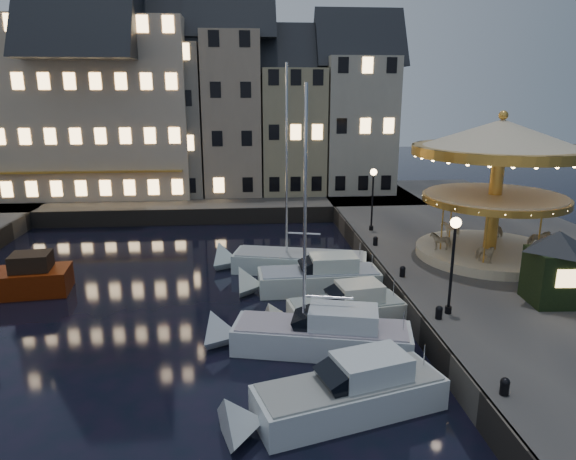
{
  "coord_description": "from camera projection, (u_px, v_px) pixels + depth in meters",
  "views": [
    {
      "loc": [
        -1.25,
        -18.37,
        10.35
      ],
      "look_at": [
        1.0,
        8.0,
        3.2
      ],
      "focal_mm": 32.0,
      "sensor_mm": 36.0,
      "label": 1
    }
  ],
  "objects": [
    {
      "name": "ground",
      "position": [
        280.0,
        360.0,
        20.47
      ],
      "size": [
        160.0,
        160.0,
        0.0
      ],
      "primitive_type": "plane",
      "color": "black",
      "rests_on": "ground"
    },
    {
      "name": "quay_east",
      "position": [
        535.0,
        281.0,
        27.22
      ],
      "size": [
        16.0,
        56.0,
        1.3
      ],
      "primitive_type": "cube",
      "color": "#474442",
      "rests_on": "ground"
    },
    {
      "name": "quay_north",
      "position": [
        171.0,
        202.0,
        46.58
      ],
      "size": [
        44.0,
        12.0,
        1.3
      ],
      "primitive_type": "cube",
      "color": "#474442",
      "rests_on": "ground"
    },
    {
      "name": "quaywall_e",
      "position": [
        387.0,
        285.0,
        26.57
      ],
      "size": [
        0.15,
        44.0,
        1.3
      ],
      "primitive_type": "cube",
      "color": "#47423A",
      "rests_on": "ground"
    },
    {
      "name": "quaywall_n",
      "position": [
        186.0,
        217.0,
        40.97
      ],
      "size": [
        48.0,
        0.15,
        1.3
      ],
      "primitive_type": "cube",
      "color": "#47423A",
      "rests_on": "ground"
    },
    {
      "name": "streetlamp_b",
      "position": [
        453.0,
        252.0,
        20.98
      ],
      "size": [
        0.44,
        0.44,
        4.17
      ],
      "color": "black",
      "rests_on": "quay_east"
    },
    {
      "name": "streetlamp_c",
      "position": [
        373.0,
        191.0,
        33.96
      ],
      "size": [
        0.44,
        0.44,
        4.17
      ],
      "color": "black",
      "rests_on": "quay_east"
    },
    {
      "name": "bollard_a",
      "position": [
        505.0,
        386.0,
        15.79
      ],
      "size": [
        0.3,
        0.3,
        0.57
      ],
      "color": "black",
      "rests_on": "quay_east"
    },
    {
      "name": "bollard_b",
      "position": [
        439.0,
        312.0,
        21.08
      ],
      "size": [
        0.3,
        0.3,
        0.57
      ],
      "color": "black",
      "rests_on": "quay_east"
    },
    {
      "name": "bollard_c",
      "position": [
        403.0,
        271.0,
        25.89
      ],
      "size": [
        0.3,
        0.3,
        0.57
      ],
      "color": "black",
      "rests_on": "quay_east"
    },
    {
      "name": "bollard_d",
      "position": [
        375.0,
        240.0,
        31.18
      ],
      "size": [
        0.3,
        0.3,
        0.57
      ],
      "color": "black",
      "rests_on": "quay_east"
    },
    {
      "name": "townhouse_na",
      "position": [
        38.0,
        122.0,
        45.7
      ],
      "size": [
        5.5,
        8.0,
        12.8
      ],
      "color": "gray",
      "rests_on": "quay_north"
    },
    {
      "name": "townhouse_nb",
      "position": [
        100.0,
        116.0,
        46.02
      ],
      "size": [
        6.16,
        8.0,
        13.8
      ],
      "color": "slate",
      "rests_on": "quay_north"
    },
    {
      "name": "townhouse_nc",
      "position": [
        168.0,
        110.0,
        46.38
      ],
      "size": [
        6.82,
        8.0,
        14.8
      ],
      "color": "gray",
      "rests_on": "quay_north"
    },
    {
      "name": "townhouse_nd",
      "position": [
        232.0,
        104.0,
        46.72
      ],
      "size": [
        5.5,
        8.0,
        15.8
      ],
      "color": "gray",
      "rests_on": "quay_north"
    },
    {
      "name": "townhouse_ne",
      "position": [
        291.0,
        120.0,
        47.56
      ],
      "size": [
        6.16,
        8.0,
        12.8
      ],
      "color": "gray",
      "rests_on": "quay_north"
    },
    {
      "name": "townhouse_nf",
      "position": [
        356.0,
        115.0,
        47.93
      ],
      "size": [
        6.82,
        8.0,
        13.8
      ],
      "color": "#A8A291",
      "rests_on": "quay_north"
    },
    {
      "name": "hotel_corner",
      "position": [
        99.0,
        98.0,
        45.63
      ],
      "size": [
        17.6,
        9.0,
        16.8
      ],
      "color": "beige",
      "rests_on": "quay_north"
    },
    {
      "name": "motorboat_b",
      "position": [
        338.0,
        398.0,
        16.83
      ],
      "size": [
        7.44,
        3.94,
        2.15
      ],
      "color": "silver",
      "rests_on": "ground"
    },
    {
      "name": "motorboat_c",
      "position": [
        312.0,
        335.0,
        21.07
      ],
      "size": [
        8.33,
        3.82,
        11.04
      ],
      "color": "silver",
      "rests_on": "ground"
    },
    {
      "name": "motorboat_d",
      "position": [
        337.0,
        312.0,
        23.36
      ],
      "size": [
        6.31,
        2.89,
        2.15
      ],
      "color": "beige",
      "rests_on": "ground"
    },
    {
      "name": "motorboat_e",
      "position": [
        311.0,
        279.0,
        27.44
      ],
      "size": [
        7.52,
        2.35,
        2.15
      ],
      "color": "silver",
      "rests_on": "ground"
    },
    {
      "name": "motorboat_f",
      "position": [
        290.0,
        263.0,
        30.48
      ],
      "size": [
        8.89,
        4.25,
        11.8
      ],
      "color": "silver",
      "rests_on": "ground"
    },
    {
      "name": "red_fishing_boat",
      "position": [
        6.0,
        282.0,
        26.87
      ],
      "size": [
        6.82,
        3.03,
        5.68
      ],
      "color": "#631B04",
      "rests_on": "ground"
    },
    {
      "name": "carousel",
      "position": [
        499.0,
        163.0,
        27.7
      ],
      "size": [
        9.26,
        9.26,
        8.1
      ],
      "color": "beige",
      "rests_on": "quay_east"
    },
    {
      "name": "ticket_kiosk",
      "position": [
        556.0,
        255.0,
        22.21
      ],
      "size": [
        3.2,
        3.2,
        3.75
      ],
      "color": "black",
      "rests_on": "quay_east"
    }
  ]
}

